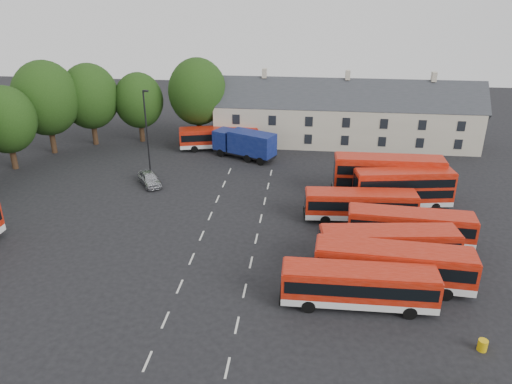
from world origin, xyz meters
TOP-DOWN VIEW (x-y plane):
  - ground at (0.00, 0.00)m, footprint 140.00×140.00m
  - lane_markings at (2.50, 2.00)m, footprint 5.15×33.80m
  - treeline at (-20.74, 19.36)m, footprint 29.92×32.59m
  - terrace_houses at (14.00, 30.00)m, footprint 35.70×7.13m
  - bus_row_a at (13.26, -6.91)m, footprint 10.89×2.61m
  - bus_row_b at (16.02, -4.10)m, footprint 11.85×3.44m
  - bus_row_c at (16.10, -0.90)m, footprint 11.30×3.86m
  - bus_row_d at (18.41, 2.73)m, footprint 10.86×3.20m
  - bus_row_e at (14.46, 6.72)m, footprint 10.63×3.08m
  - bus_dd_south at (18.91, 10.06)m, footprint 10.03×3.80m
  - bus_dd_north at (17.66, 12.33)m, footprint 11.18×2.73m
  - bus_north at (-2.72, 25.97)m, footprint 10.62×4.95m
  - box_truck at (1.27, 22.66)m, footprint 8.47×5.75m
  - silver_car at (-8.22, 12.87)m, footprint 3.93×4.62m
  - grit_bin at (20.81, -10.68)m, footprint 0.61×0.61m
  - lamppost at (-8.89, 15.42)m, footprint 0.71×0.34m

SIDE VIEW (x-z plane):
  - ground at x=0.00m, z-range 0.00..0.00m
  - lane_markings at x=2.50m, z-range 0.00..0.01m
  - grit_bin at x=20.81m, z-range 0.00..0.76m
  - silver_car at x=-8.22m, z-range 0.00..1.49m
  - bus_north at x=-2.72m, z-range 0.30..3.23m
  - bus_row_e at x=14.46m, z-range 0.30..3.27m
  - bus_row_d at x=18.41m, z-range 0.31..3.34m
  - bus_row_a at x=13.26m, z-range 0.31..3.38m
  - bus_row_c at x=16.10m, z-range 0.32..3.45m
  - bus_row_b at x=16.02m, z-range 0.33..3.64m
  - box_truck at x=1.27m, z-range 0.22..3.79m
  - bus_dd_south at x=18.91m, z-range 0.28..4.30m
  - bus_dd_north at x=17.66m, z-range 0.32..4.89m
  - terrace_houses at x=14.00m, z-range -1.17..8.89m
  - lamppost at x=-8.89m, z-range 0.34..10.47m
  - treeline at x=-20.74m, z-range 0.68..12.69m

